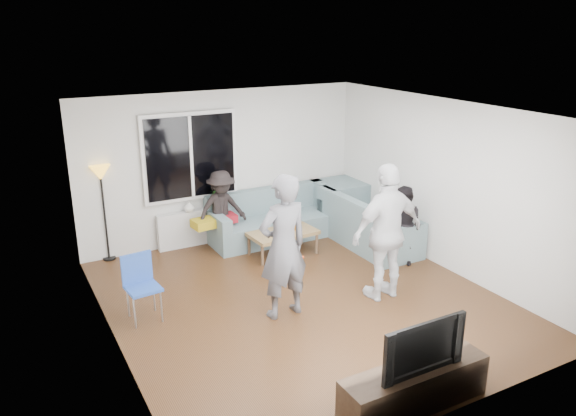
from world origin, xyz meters
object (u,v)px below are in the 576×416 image
sofa_right_section (368,221)px  tv_console (414,387)px  sofa_back_section (274,216)px  player_left (283,247)px  floor_lamp (105,214)px  spectator_back (222,210)px  coffee_table (283,243)px  player_right (387,232)px  spectator_right (404,226)px  television (418,344)px  side_chair (143,289)px

sofa_right_section → tv_console: (-2.18, -3.74, -0.20)m
sofa_back_section → tv_console: sofa_back_section is taller
player_left → floor_lamp: bearing=-65.3°
spectator_back → tv_console: bearing=-92.1°
tv_console → sofa_back_section: bearing=79.3°
coffee_table → player_right: 2.21m
spectator_back → tv_console: size_ratio=0.84×
coffee_table → spectator_right: spectator_right is taller
tv_console → television: size_ratio=1.67×
floor_lamp → spectator_right: floor_lamp is taller
sofa_right_section → coffee_table: bearing=78.3°
player_right → spectator_right: 1.28m
television → player_right: bearing=59.2°
player_left → television: player_left is taller
spectator_back → coffee_table: bearing=-47.3°
sofa_back_section → spectator_back: 1.01m
player_right → television: 2.40m
coffee_table → side_chair: (-2.58, -1.05, 0.23)m
sofa_right_section → player_right: size_ratio=1.05×
side_chair → television: 3.56m
player_left → spectator_back: (0.18, 2.53, -0.28)m
side_chair → player_right: (3.11, -0.95, 0.53)m
sofa_right_section → spectator_back: size_ratio=1.48×
sofa_right_section → floor_lamp: bearing=70.1°
floor_lamp → sofa_right_section: bearing=-19.9°
coffee_table → spectator_back: spectator_back is taller
coffee_table → player_right: (0.53, -2.00, 0.76)m
television → spectator_right: bearing=52.4°
sofa_back_section → spectator_back: size_ratio=1.71×
player_right → spectator_back: (-1.30, 2.75, -0.28)m
side_chair → spectator_back: size_ratio=0.64×
sofa_right_section → floor_lamp: (-4.07, 1.48, 0.36)m
spectator_right → tv_console: spectator_right is taller
television → tv_console: bearing=0.0°
player_left → player_right: player_right is taller
spectator_right → floor_lamp: bearing=-135.4°
side_chair → spectator_right: 4.08m
sofa_right_section → spectator_back: bearing=64.9°
side_chair → spectator_back: spectator_back is taller
spectator_back → sofa_back_section: bearing=-4.7°
sofa_back_section → coffee_table: bearing=-106.5°
sofa_back_section → sofa_right_section: size_ratio=1.15×
television → spectator_back: bearing=90.9°
tv_console → player_left: bearing=96.4°
sofa_back_section → floor_lamp: 2.85m
spectator_back → side_chair: bearing=-138.3°
coffee_table → player_right: player_right is taller
floor_lamp → tv_console: bearing=-70.1°
sofa_right_section → tv_console: sofa_right_section is taller
floor_lamp → spectator_back: 1.86m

